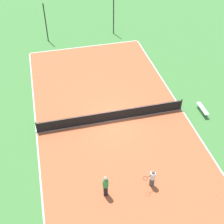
% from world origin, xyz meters
% --- Properties ---
extents(ground_plane, '(80.00, 80.00, 0.00)m').
position_xyz_m(ground_plane, '(0.00, 0.00, 0.00)').
color(ground_plane, '#47843D').
extents(court_surface, '(11.94, 24.64, 0.02)m').
position_xyz_m(court_surface, '(0.00, 0.00, 0.01)').
color(court_surface, '#C66038').
rests_on(court_surface, ground_plane).
extents(tennis_net, '(11.74, 0.10, 1.02)m').
position_xyz_m(tennis_net, '(0.00, 0.00, 0.54)').
color(tennis_net, black).
rests_on(tennis_net, court_surface).
extents(bench, '(0.36, 1.66, 0.45)m').
position_xyz_m(bench, '(7.38, -0.77, 0.39)').
color(bench, silver).
rests_on(bench, ground_plane).
extents(player_far_green, '(0.45, 0.45, 1.75)m').
position_xyz_m(player_far_green, '(-2.02, -6.62, 1.03)').
color(player_far_green, black).
rests_on(player_far_green, court_surface).
extents(player_near_white, '(0.99, 0.61, 1.47)m').
position_xyz_m(player_near_white, '(0.97, -6.64, 0.85)').
color(player_near_white, '#4C4C51').
rests_on(player_near_white, court_surface).
extents(tennis_ball_midcourt, '(0.07, 0.07, 0.07)m').
position_xyz_m(tennis_ball_midcourt, '(-5.55, 7.95, 0.06)').
color(tennis_ball_midcourt, '#CCE033').
rests_on(tennis_ball_midcourt, court_surface).
extents(tennis_ball_left_sideline, '(0.07, 0.07, 0.07)m').
position_xyz_m(tennis_ball_left_sideline, '(4.70, -8.28, 0.06)').
color(tennis_ball_left_sideline, '#CCE033').
rests_on(tennis_ball_left_sideline, court_surface).
extents(tennis_ball_right_alley, '(0.07, 0.07, 0.07)m').
position_xyz_m(tennis_ball_right_alley, '(2.98, 3.96, 0.06)').
color(tennis_ball_right_alley, '#CCE033').
rests_on(tennis_ball_right_alley, court_surface).
extents(tennis_ball_near_net, '(0.07, 0.07, 0.07)m').
position_xyz_m(tennis_ball_near_net, '(-1.19, 3.70, 0.06)').
color(tennis_ball_near_net, '#CCE033').
rests_on(tennis_ball_near_net, court_surface).
extents(fence_post_back_left, '(0.12, 0.12, 4.26)m').
position_xyz_m(fence_post_back_left, '(-3.76, 14.59, 2.13)').
color(fence_post_back_left, black).
rests_on(fence_post_back_left, ground_plane).
extents(fence_post_back_right, '(0.12, 0.12, 4.26)m').
position_xyz_m(fence_post_back_right, '(3.76, 14.59, 2.13)').
color(fence_post_back_right, black).
rests_on(fence_post_back_right, ground_plane).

